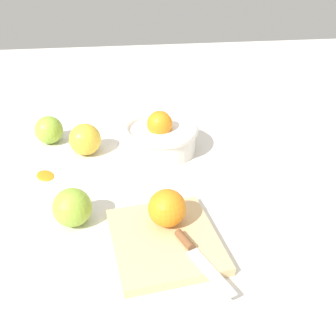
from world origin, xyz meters
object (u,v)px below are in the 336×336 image
(orange_on_board, at_px, (167,208))
(knife, at_px, (195,253))
(apple_front_right, at_px, (72,207))
(bowl, at_px, (160,136))
(cutting_board, at_px, (165,240))
(apple_front_left, at_px, (49,130))
(apple_front_left_2, at_px, (85,139))

(orange_on_board, height_order, knife, orange_on_board)
(apple_front_right, bearing_deg, bowl, 143.39)
(cutting_board, height_order, apple_front_left, apple_front_left)
(bowl, distance_m, orange_on_board, 0.30)
(apple_front_left, relative_size, apple_front_left_2, 0.92)
(bowl, bearing_deg, knife, 1.99)
(cutting_board, relative_size, apple_front_right, 2.80)
(apple_front_left, height_order, apple_front_left_2, apple_front_left_2)
(apple_front_right, xyz_separation_m, apple_front_left_2, (-0.27, 0.01, 0.00))
(cutting_board, xyz_separation_m, knife, (0.05, 0.04, 0.01))
(orange_on_board, xyz_separation_m, apple_front_left_2, (-0.31, -0.16, -0.01))
(apple_front_left, distance_m, apple_front_right, 0.35)
(bowl, bearing_deg, orange_on_board, -4.11)
(cutting_board, bearing_deg, orange_on_board, 166.66)
(apple_front_left, xyz_separation_m, apple_front_right, (0.34, 0.08, 0.00))
(bowl, xyz_separation_m, apple_front_left_2, (-0.01, -0.18, -0.00))
(cutting_board, relative_size, orange_on_board, 2.96)
(bowl, relative_size, knife, 1.24)
(apple_front_left, height_order, apple_front_right, apple_front_right)
(knife, relative_size, apple_front_left_2, 1.96)
(knife, bearing_deg, apple_front_left, -148.46)
(apple_front_left_2, bearing_deg, knife, 25.97)
(cutting_board, height_order, knife, knife)
(cutting_board, bearing_deg, apple_front_left, -149.68)
(cutting_board, bearing_deg, knife, 40.32)
(cutting_board, distance_m, apple_front_left_2, 0.38)
(apple_front_left, bearing_deg, knife, 31.54)
(cutting_board, distance_m, knife, 0.07)
(knife, xyz_separation_m, apple_front_left_2, (-0.40, -0.19, 0.02))
(cutting_board, bearing_deg, apple_front_left_2, -156.57)
(apple_front_left_2, bearing_deg, apple_front_left, -127.00)
(knife, xyz_separation_m, apple_front_left, (-0.47, -0.29, 0.01))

